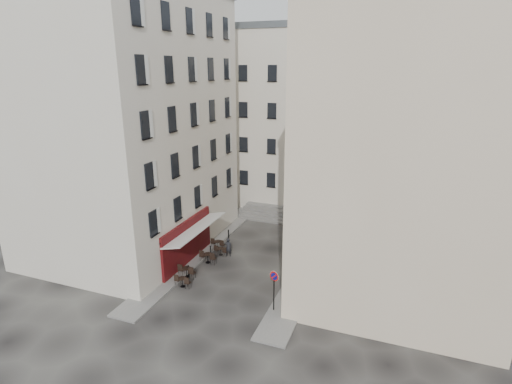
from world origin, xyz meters
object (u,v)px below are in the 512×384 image
at_px(pedestrian, 228,247).
at_px(no_parking_sign, 274,284).
at_px(bistro_table_a, 183,281).
at_px(bistro_table_b, 187,271).

bearing_deg(pedestrian, no_parking_sign, 120.97).
height_order(bistro_table_a, bistro_table_b, bistro_table_b).
xyz_separation_m(no_parking_sign, bistro_table_b, (-7.19, 1.84, -1.48)).
xyz_separation_m(no_parking_sign, bistro_table_a, (-6.79, 0.58, -1.53)).
relative_size(no_parking_sign, bistro_table_b, 2.06).
relative_size(bistro_table_a, bistro_table_b, 0.91).
xyz_separation_m(bistro_table_b, pedestrian, (1.39, 4.17, 0.29)).
relative_size(no_parking_sign, pedestrian, 1.80).
bearing_deg(bistro_table_b, no_parking_sign, -14.34).
bearing_deg(bistro_table_a, no_parking_sign, -4.88).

